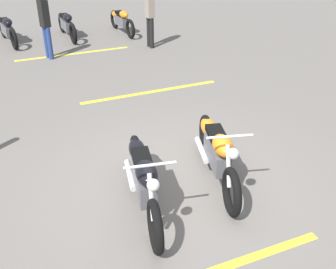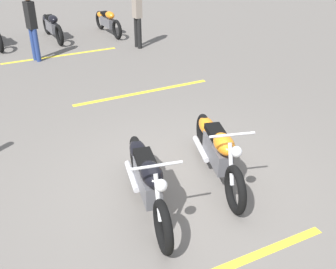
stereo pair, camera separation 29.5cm
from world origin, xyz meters
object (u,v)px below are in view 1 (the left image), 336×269
bystander_secondary (150,12)px  motorcycle_dark_foreground (143,178)px  motorcycle_bright_foreground (217,151)px  motorcycle_row_center (7,29)px  motorcycle_row_far_left (121,20)px  bystander_near_row (45,21)px  motorcycle_row_left (66,24)px

bystander_secondary → motorcycle_dark_foreground: bearing=-118.0°
motorcycle_bright_foreground → motorcycle_row_center: motorcycle_bright_foreground is taller
motorcycle_dark_foreground → motorcycle_row_far_left: (8.79, -2.01, -0.05)m
motorcycle_bright_foreground → motorcycle_row_far_left: bearing=-172.6°
motorcycle_bright_foreground → bystander_near_row: 6.92m
motorcycle_dark_foreground → bystander_secondary: bearing=169.4°
motorcycle_row_left → motorcycle_row_center: bearing=-96.0°
motorcycle_dark_foreground → bystander_secondary: bystander_secondary is taller
motorcycle_row_center → bystander_secondary: (-1.93, -3.92, 0.57)m
motorcycle_bright_foreground → motorcycle_dark_foreground: same height
motorcycle_dark_foreground → motorcycle_row_center: motorcycle_dark_foreground is taller
motorcycle_row_far_left → bystander_secondary: 1.97m
motorcycle_row_far_left → bystander_secondary: (-1.84, -0.39, 0.60)m
motorcycle_row_left → bystander_near_row: size_ratio=1.18×
motorcycle_row_left → motorcycle_row_center: 1.77m
motorcycle_dark_foreground → motorcycle_row_left: motorcycle_dark_foreground is taller
motorcycle_dark_foreground → motorcycle_row_left: (8.86, -0.25, -0.03)m
motorcycle_bright_foreground → motorcycle_row_left: bearing=-160.8°
motorcycle_bright_foreground → bystander_near_row: (6.68, 1.74, 0.54)m
bystander_secondary → motorcycle_row_left: bearing=129.5°
motorcycle_dark_foreground → bystander_near_row: 6.99m
bystander_near_row → bystander_secondary: bystander_secondary is taller
bystander_near_row → motorcycle_row_left: bearing=-134.2°
motorcycle_row_far_left → bystander_secondary: size_ratio=1.11×
motorcycle_dark_foreground → motorcycle_row_center: (8.88, 1.52, -0.03)m
motorcycle_row_center → bystander_near_row: bearing=16.6°
motorcycle_dark_foreground → motorcycle_row_left: bearing=-173.2°
motorcycle_bright_foreground → motorcycle_row_center: bearing=-149.6°
motorcycle_bright_foreground → motorcycle_row_center: 9.03m
bystander_near_row → bystander_secondary: 2.91m
bystander_secondary → motorcycle_row_center: bearing=144.9°
motorcycle_row_center → motorcycle_bright_foreground: bearing=6.8°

